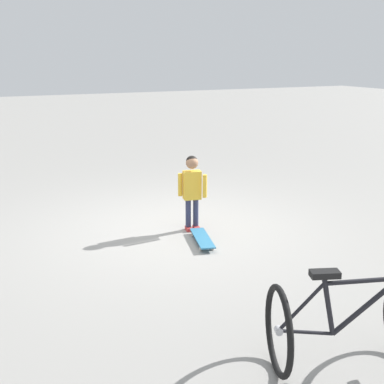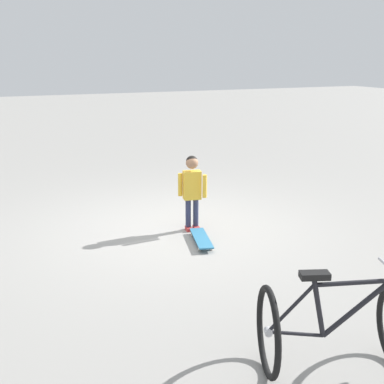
{
  "view_description": "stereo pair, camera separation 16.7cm",
  "coord_description": "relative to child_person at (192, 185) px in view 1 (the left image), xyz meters",
  "views": [
    {
      "loc": [
        6.09,
        -2.55,
        2.39
      ],
      "look_at": [
        0.13,
        0.21,
        0.55
      ],
      "focal_mm": 46.02,
      "sensor_mm": 36.0,
      "label": 1
    },
    {
      "loc": [
        6.16,
        -2.4,
        2.39
      ],
      "look_at": [
        0.13,
        0.21,
        0.55
      ],
      "focal_mm": 46.02,
      "sensor_mm": 36.0,
      "label": 2
    }
  ],
  "objects": [
    {
      "name": "child_person",
      "position": [
        0.0,
        0.0,
        0.0
      ],
      "size": [
        0.27,
        0.34,
        1.06
      ],
      "color": "#2D3351",
      "rests_on": "ground"
    },
    {
      "name": "ground_plane",
      "position": [
        -0.13,
        -0.21,
        -0.66
      ],
      "size": [
        50.0,
        50.0,
        0.0
      ],
      "primitive_type": "plane",
      "color": "gray"
    },
    {
      "name": "bicycle_near",
      "position": [
        3.39,
        -0.28,
        -0.28
      ],
      "size": [
        1.03,
        1.25,
        0.85
      ],
      "color": "black",
      "rests_on": "ground"
    },
    {
      "name": "skateboard",
      "position": [
        0.52,
        -0.09,
        -0.6
      ],
      "size": [
        0.77,
        0.36,
        0.07
      ],
      "color": "teal",
      "rests_on": "ground"
    }
  ]
}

